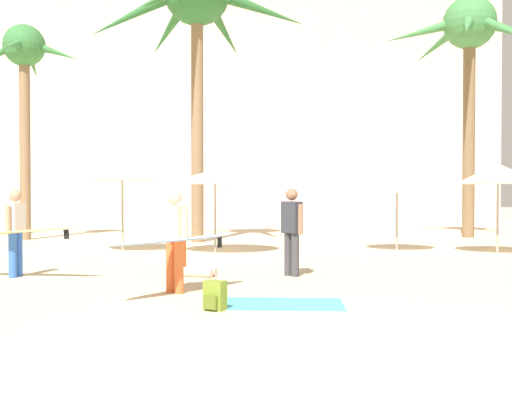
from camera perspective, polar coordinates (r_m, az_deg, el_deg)
ground at (r=6.23m, az=9.70°, el=-14.44°), size 120.00×120.00×0.00m
hotel_pink at (r=40.46m, az=6.89°, el=9.96°), size 18.00×8.08×15.65m
hotel_tower_gray at (r=48.64m, az=-17.31°, el=16.76°), size 18.40×11.31×29.49m
palm_tree_far_left at (r=21.96m, az=-5.36°, el=17.26°), size 7.30×6.95×9.36m
palm_tree_right at (r=25.01m, az=18.65°, el=13.89°), size 6.27×5.89×8.77m
palm_tree_far_right at (r=23.89m, az=-20.11°, el=11.65°), size 3.81×3.76×7.46m
cafe_umbrella_1 at (r=18.40m, az=12.56°, el=1.88°), size 2.03×2.03×2.15m
cafe_umbrella_4 at (r=18.22m, az=20.93°, el=2.65°), size 2.21×2.21×2.44m
cafe_umbrella_5 at (r=17.37m, az=-3.69°, el=2.55°), size 2.76×2.76×2.28m
cafe_umbrella_6 at (r=18.13m, az=-11.93°, el=2.85°), size 2.30×2.30×2.43m
beach_towel at (r=9.54m, az=2.37°, el=-8.87°), size 1.89×1.18×0.01m
backpack at (r=9.06m, az=-3.74°, el=-8.17°), size 0.35×0.34×0.42m
person_mid_left at (r=12.77m, az=-6.50°, el=-4.82°), size 1.00×0.70×0.96m
person_far_left at (r=13.20m, az=-20.97°, el=-2.12°), size 2.90×1.05×1.72m
person_mid_center at (r=10.45m, az=-7.39°, el=-2.96°), size 2.08×2.29×1.70m
person_mid_right at (r=12.57m, az=3.23°, el=-2.08°), size 0.45×0.53×1.74m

